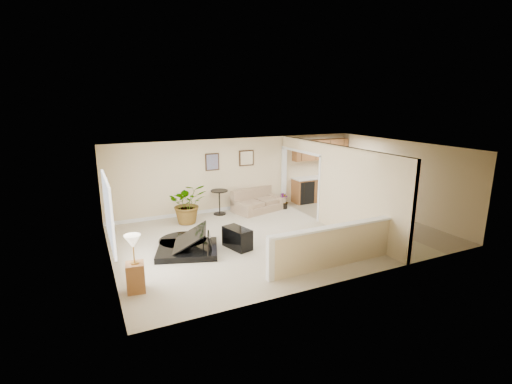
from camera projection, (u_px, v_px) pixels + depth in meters
name	position (u px, v px, depth m)	size (l,w,h in m)	color
floor	(279.00, 235.00, 10.58)	(9.00, 9.00, 0.00)	#C1AE96
back_wall	(238.00, 174.00, 12.91)	(9.00, 0.04, 2.50)	beige
front_wall	(351.00, 225.00, 7.65)	(9.00, 0.04, 2.50)	beige
left_wall	(107.00, 214.00, 8.41)	(0.04, 6.00, 2.50)	beige
right_wall	(400.00, 179.00, 12.16)	(0.04, 6.00, 2.50)	beige
ceiling	(281.00, 148.00, 9.98)	(9.00, 6.00, 0.04)	white
kitchen_vinyl	(365.00, 220.00, 11.89)	(2.70, 6.00, 0.01)	tan
interior_partition	(328.00, 186.00, 11.26)	(0.18, 5.99, 2.50)	beige
pony_half_wall	(331.00, 246.00, 8.47)	(3.42, 0.22, 1.00)	beige
left_window	(108.00, 211.00, 7.93)	(0.05, 2.15, 1.45)	white
wall_art_left	(212.00, 162.00, 12.37)	(0.48, 0.04, 0.58)	#362313
wall_mirror	(246.00, 158.00, 12.88)	(0.55, 0.04, 0.55)	#362313
kitchen_cabinets	(318.00, 178.00, 14.10)	(2.36, 0.65, 2.33)	brown
piano	(184.00, 229.00, 9.35)	(2.05, 2.03, 1.41)	black
piano_bench	(237.00, 238.00, 9.63)	(0.41, 0.81, 0.54)	black
loveseat	(258.00, 200.00, 12.94)	(1.96, 1.39, 0.98)	tan
accent_table	(219.00, 199.00, 12.43)	(0.57, 0.57, 0.83)	black
palm_plant	(188.00, 204.00, 11.52)	(1.27, 1.13, 1.28)	black
small_plant	(284.00, 202.00, 13.17)	(0.37, 0.37, 0.55)	black
lamp_stand	(135.00, 268.00, 7.38)	(0.40, 0.40, 1.20)	brown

